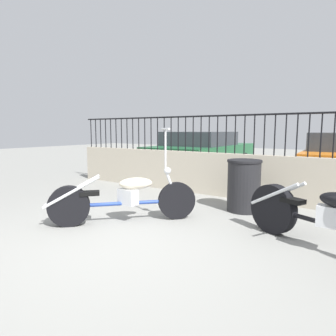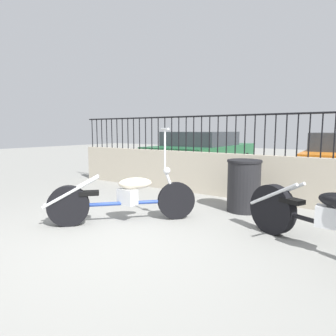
% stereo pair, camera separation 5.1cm
% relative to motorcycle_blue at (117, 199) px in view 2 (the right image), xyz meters
% --- Properties ---
extents(ground_plane, '(40.00, 40.00, 0.00)m').
position_rel_motorcycle_blue_xyz_m(ground_plane, '(0.59, -0.58, -0.37)').
color(ground_plane, gray).
extents(low_wall, '(8.43, 0.18, 0.91)m').
position_rel_motorcycle_blue_xyz_m(low_wall, '(0.59, 2.60, 0.08)').
color(low_wall, '#B2A893').
rests_on(low_wall, ground_plane).
extents(fence_railing, '(8.43, 0.04, 0.79)m').
position_rel_motorcycle_blue_xyz_m(fence_railing, '(0.59, 2.60, 1.07)').
color(fence_railing, black).
rests_on(fence_railing, low_wall).
extents(motorcycle_blue, '(1.64, 1.75, 1.43)m').
position_rel_motorcycle_blue_xyz_m(motorcycle_blue, '(0.00, 0.00, 0.00)').
color(motorcycle_blue, black).
rests_on(motorcycle_blue, ground_plane).
extents(motorcycle_black, '(2.01, 1.03, 1.49)m').
position_rel_motorcycle_blue_xyz_m(motorcycle_black, '(2.63, 0.62, 0.03)').
color(motorcycle_black, black).
rests_on(motorcycle_black, ground_plane).
extents(trash_bin, '(0.59, 0.59, 0.89)m').
position_rel_motorcycle_blue_xyz_m(trash_bin, '(1.32, 1.73, 0.08)').
color(trash_bin, black).
rests_on(trash_bin, ground_plane).
extents(car_green, '(1.99, 4.22, 1.34)m').
position_rel_motorcycle_blue_xyz_m(car_green, '(-1.31, 5.11, 0.31)').
color(car_green, black).
rests_on(car_green, ground_plane).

